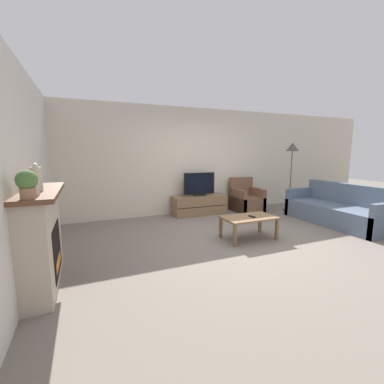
% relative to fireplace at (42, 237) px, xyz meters
% --- Properties ---
extents(ground_plane, '(24.00, 24.00, 0.00)m').
position_rel_fireplace_xyz_m(ground_plane, '(3.12, 0.52, -0.59)').
color(ground_plane, slate).
extents(wall_back, '(12.00, 0.06, 2.70)m').
position_rel_fireplace_xyz_m(wall_back, '(3.12, 2.83, 0.76)').
color(wall_back, beige).
rests_on(wall_back, ground).
extents(wall_left, '(0.06, 12.00, 2.70)m').
position_rel_fireplace_xyz_m(wall_left, '(-0.18, 0.52, 0.76)').
color(wall_left, beige).
rests_on(wall_left, ground).
extents(fireplace, '(0.42, 1.46, 1.16)m').
position_rel_fireplace_xyz_m(fireplace, '(0.00, 0.00, 0.00)').
color(fireplace, '#B7A893').
rests_on(fireplace, ground).
extents(mantel_vase_left, '(0.14, 0.14, 0.19)m').
position_rel_fireplace_xyz_m(mantel_vase_left, '(0.02, -0.44, 0.65)').
color(mantel_vase_left, beige).
rests_on(mantel_vase_left, fireplace).
extents(mantel_vase_centre_left, '(0.12, 0.12, 0.31)m').
position_rel_fireplace_xyz_m(mantel_vase_centre_left, '(0.02, -0.11, 0.71)').
color(mantel_vase_centre_left, beige).
rests_on(mantel_vase_centre_left, fireplace).
extents(potted_plant, '(0.19, 0.19, 0.27)m').
position_rel_fireplace_xyz_m(potted_plant, '(0.02, -0.62, 0.72)').
color(potted_plant, '#936B4C').
rests_on(potted_plant, fireplace).
extents(tv_stand, '(1.39, 0.51, 0.48)m').
position_rel_fireplace_xyz_m(tv_stand, '(3.19, 2.51, -0.35)').
color(tv_stand, brown).
rests_on(tv_stand, ground).
extents(tv, '(0.84, 0.18, 0.59)m').
position_rel_fireplace_xyz_m(tv, '(3.19, 2.51, 0.17)').
color(tv, black).
rests_on(tv, tv_stand).
extents(armchair, '(0.70, 0.76, 0.89)m').
position_rel_fireplace_xyz_m(armchair, '(4.50, 2.35, -0.30)').
color(armchair, brown).
rests_on(armchair, ground).
extents(coffee_table, '(0.97, 0.57, 0.42)m').
position_rel_fireplace_xyz_m(coffee_table, '(3.24, 0.43, -0.23)').
color(coffee_table, brown).
rests_on(coffee_table, ground).
extents(remote, '(0.06, 0.15, 0.02)m').
position_rel_fireplace_xyz_m(remote, '(3.28, 0.39, -0.16)').
color(remote, black).
rests_on(remote, coffee_table).
extents(couch, '(0.94, 2.19, 0.87)m').
position_rel_fireplace_xyz_m(couch, '(5.69, 0.51, -0.31)').
color(couch, slate).
rests_on(couch, ground).
extents(floor_lamp, '(0.34, 0.34, 1.83)m').
position_rel_fireplace_xyz_m(floor_lamp, '(5.67, 1.97, 1.00)').
color(floor_lamp, black).
rests_on(floor_lamp, ground).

